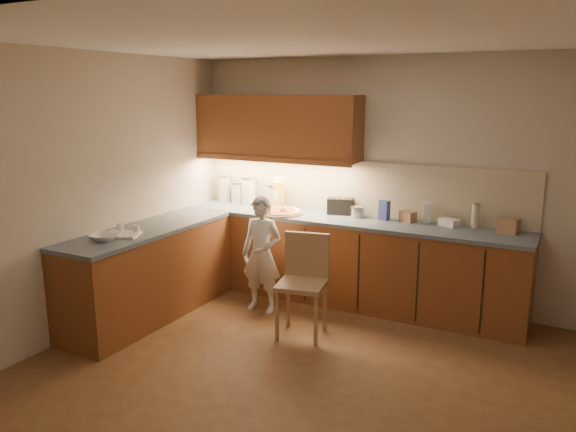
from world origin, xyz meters
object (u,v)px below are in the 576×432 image
(pizza_on_board, at_px, (280,212))
(wooden_chair, at_px, (304,277))
(toaster, at_px, (340,206))
(child, at_px, (262,254))
(oil_jug, at_px, (278,194))

(pizza_on_board, distance_m, wooden_chair, 1.17)
(pizza_on_board, xyz_separation_m, wooden_chair, (0.71, -0.84, -0.39))
(pizza_on_board, distance_m, toaster, 0.67)
(child, relative_size, wooden_chair, 1.27)
(child, height_order, wooden_chair, child)
(wooden_chair, relative_size, oil_jug, 2.63)
(pizza_on_board, xyz_separation_m, oil_jug, (-0.17, 0.26, 0.14))
(wooden_chair, height_order, oil_jug, oil_jug)
(child, bearing_deg, toaster, 55.37)
(pizza_on_board, relative_size, toaster, 1.65)
(wooden_chair, bearing_deg, pizza_on_board, 118.79)
(oil_jug, bearing_deg, toaster, 2.31)
(wooden_chair, bearing_deg, toaster, 84.39)
(child, distance_m, toaster, 1.05)
(child, bearing_deg, pizza_on_board, 95.70)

